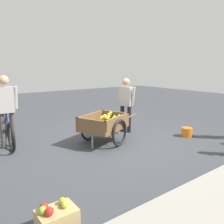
% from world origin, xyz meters
% --- Properties ---
extents(ground_plane, '(24.00, 24.00, 0.00)m').
position_xyz_m(ground_plane, '(0.00, 0.00, 0.00)').
color(ground_plane, '#3D3F44').
extents(fruit_cart, '(1.81, 1.33, 0.73)m').
position_xyz_m(fruit_cart, '(0.33, -0.12, 0.44)').
color(fruit_cart, brown).
rests_on(fruit_cart, ground).
extents(vendor_person, '(0.31, 0.52, 1.51)m').
position_xyz_m(vendor_person, '(-0.73, -0.55, 0.89)').
color(vendor_person, black).
rests_on(vendor_person, ground).
extents(bicycle, '(0.46, 1.66, 0.85)m').
position_xyz_m(bicycle, '(2.24, -1.31, 0.35)').
color(bicycle, black).
rests_on(bicycle, ground).
extents(cyclist_person, '(0.52, 0.22, 1.64)m').
position_xyz_m(cyclist_person, '(2.25, -1.16, 0.98)').
color(cyclist_person, '#4C4742').
rests_on(cyclist_person, ground).
extents(plastic_bucket, '(0.28, 0.28, 0.23)m').
position_xyz_m(plastic_bucket, '(-1.74, 0.77, 0.12)').
color(plastic_bucket, orange).
rests_on(plastic_bucket, ground).
extents(apple_crate, '(0.44, 0.32, 0.32)m').
position_xyz_m(apple_crate, '(2.48, 2.02, 0.13)').
color(apple_crate, tan).
rests_on(apple_crate, ground).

